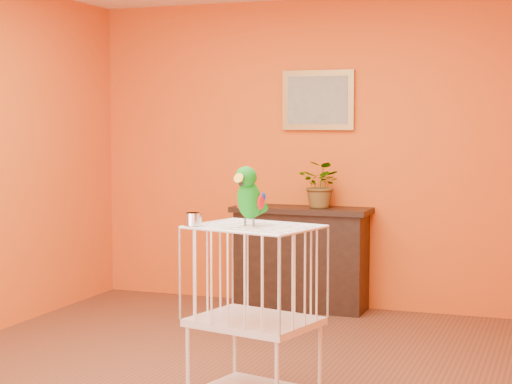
% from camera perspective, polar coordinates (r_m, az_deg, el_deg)
% --- Properties ---
extents(ground, '(4.50, 4.50, 0.00)m').
position_cam_1_polar(ground, '(5.37, -2.63, -12.22)').
color(ground, brown).
rests_on(ground, ground).
extents(room_shell, '(4.50, 4.50, 4.50)m').
position_cam_1_polar(room_shell, '(5.14, -2.69, 4.94)').
color(room_shell, '#E65815').
rests_on(room_shell, ground).
extents(console_cabinet, '(1.15, 0.42, 0.86)m').
position_cam_1_polar(console_cabinet, '(7.18, 3.01, -4.42)').
color(console_cabinet, black).
rests_on(console_cabinet, ground).
extents(potted_plant, '(0.44, 0.47, 0.30)m').
position_cam_1_polar(potted_plant, '(7.05, 4.37, 0.14)').
color(potted_plant, '#26722D').
rests_on(potted_plant, console_cabinet).
extents(framed_picture, '(0.62, 0.04, 0.50)m').
position_cam_1_polar(framed_picture, '(7.24, 4.15, 6.13)').
color(framed_picture, '#AA823C').
rests_on(framed_picture, room_shell).
extents(birdcage, '(0.74, 0.63, 0.99)m').
position_cam_1_polar(birdcage, '(4.73, -0.12, -8.04)').
color(birdcage, white).
rests_on(birdcage, ground).
extents(feed_cup, '(0.10, 0.10, 0.07)m').
position_cam_1_polar(feed_cup, '(4.65, -4.25, -1.81)').
color(feed_cup, silver).
rests_on(feed_cup, birdcage).
extents(parrot, '(0.17, 0.30, 0.33)m').
position_cam_1_polar(parrot, '(4.61, -0.47, -0.24)').
color(parrot, '#59544C').
rests_on(parrot, birdcage).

